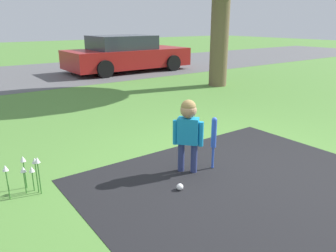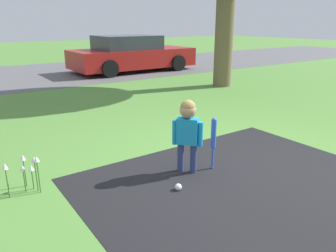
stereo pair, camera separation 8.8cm
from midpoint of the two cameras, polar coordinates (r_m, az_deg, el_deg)
ground_plane at (r=4.20m, az=10.86°, el=-7.19°), size 60.00×60.00×0.00m
street_strip at (r=12.35m, az=-22.72°, el=8.26°), size 40.00×6.00×0.01m
child at (r=3.82m, az=2.87°, el=-0.01°), size 0.26×0.29×0.90m
baseball_bat at (r=3.99m, az=7.35°, el=-1.69°), size 0.06×0.06×0.66m
sports_ball at (r=3.60m, az=1.38°, el=-10.56°), size 0.08×0.08×0.08m
parked_car at (r=12.31m, az=-7.47°, el=12.25°), size 4.44×2.10×1.28m
flower_bed at (r=3.74m, az=-24.92°, el=-6.65°), size 0.54×0.29×0.42m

